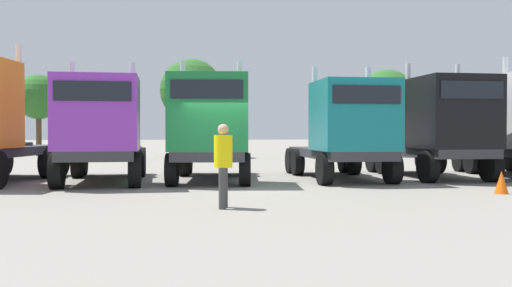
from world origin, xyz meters
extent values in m
plane|color=gray|center=(0.00, 0.00, 0.00)|extent=(200.00, 200.00, 0.00)
cylinder|color=silver|center=(-6.48, 2.13, 2.79)|extent=(0.20, 0.20, 3.26)
cylinder|color=#333338|center=(-7.17, 4.06, 1.22)|extent=(1.24, 1.24, 0.12)
cylinder|color=black|center=(-6.06, 4.03, 0.56)|extent=(0.50, 1.15, 1.11)
cylinder|color=black|center=(-5.91, 5.12, 0.56)|extent=(0.50, 1.15, 1.11)
cylinder|color=black|center=(-8.09, 5.43, 0.56)|extent=(0.50, 1.15, 1.11)
cube|color=#333338|center=(-3.90, 2.63, 0.95)|extent=(2.53, 6.40, 0.30)
cube|color=purple|center=(-3.80, 0.72, 2.21)|extent=(2.53, 2.58, 2.21)
cube|color=black|center=(-3.73, -0.53, 2.78)|extent=(2.10, 0.15, 0.55)
cylinder|color=silver|center=(-2.92, 2.14, 2.51)|extent=(0.19, 0.19, 2.81)
cylinder|color=silver|center=(-4.82, 2.04, 2.51)|extent=(0.19, 0.19, 2.81)
cylinder|color=#333338|center=(-3.97, 4.01, 1.16)|extent=(1.16, 1.16, 0.12)
cylinder|color=black|center=(-2.67, 0.25, 0.53)|extent=(0.41, 1.07, 1.05)
cylinder|color=black|center=(-4.87, 0.13, 0.53)|extent=(0.41, 1.07, 1.05)
cylinder|color=black|center=(-2.88, 4.23, 0.53)|extent=(0.41, 1.07, 1.05)
cylinder|color=black|center=(-5.08, 4.11, 0.53)|extent=(0.41, 1.07, 1.05)
cylinder|color=black|center=(-2.94, 5.33, 0.53)|extent=(0.41, 1.07, 1.05)
cylinder|color=black|center=(-5.14, 5.21, 0.53)|extent=(0.41, 1.07, 1.05)
cube|color=#333338|center=(-0.30, 2.84, 0.91)|extent=(2.72, 6.35, 0.30)
cube|color=#197238|center=(-0.46, 0.94, 2.23)|extent=(2.59, 2.57, 2.35)
cube|color=black|center=(-0.56, -0.26, 2.88)|extent=(2.10, 0.22, 0.55)
cylinder|color=silver|center=(0.60, 2.19, 2.53)|extent=(0.19, 0.19, 2.95)
cylinder|color=silver|center=(-1.29, 2.35, 2.53)|extent=(0.19, 0.19, 2.95)
cylinder|color=#333338|center=(-0.18, 4.20, 1.12)|extent=(1.19, 1.19, 0.12)
cylinder|color=black|center=(0.59, 0.36, 0.50)|extent=(0.43, 1.04, 1.01)
cylinder|color=black|center=(-1.60, 0.55, 0.50)|extent=(0.43, 1.04, 1.01)
cylinder|color=black|center=(0.92, 4.24, 0.50)|extent=(0.43, 1.04, 1.01)
cylinder|color=black|center=(-1.27, 4.43, 0.50)|extent=(0.43, 1.04, 1.01)
cylinder|color=black|center=(1.02, 5.34, 0.50)|extent=(0.43, 1.04, 1.01)
cylinder|color=black|center=(-1.18, 5.52, 0.50)|extent=(0.43, 1.04, 1.01)
cube|color=#333338|center=(4.12, 2.81, 0.90)|extent=(2.36, 6.24, 0.30)
cube|color=#14727A|center=(4.17, 0.93, 2.17)|extent=(2.46, 2.48, 2.24)
cube|color=black|center=(4.20, -0.30, 2.76)|extent=(2.10, 0.09, 0.55)
cylinder|color=silver|center=(5.08, 2.32, 2.47)|extent=(0.18, 0.18, 2.84)
cylinder|color=silver|center=(3.18, 2.27, 2.47)|extent=(0.18, 0.18, 2.84)
cylinder|color=#333338|center=(4.08, 4.17, 1.11)|extent=(1.13, 1.13, 0.12)
cylinder|color=black|center=(5.28, 0.45, 0.50)|extent=(0.38, 1.01, 1.00)
cylinder|color=black|center=(3.08, 0.40, 0.50)|extent=(0.38, 1.01, 1.00)
cylinder|color=black|center=(5.18, 4.33, 0.50)|extent=(0.38, 1.01, 1.00)
cylinder|color=black|center=(2.98, 4.27, 0.50)|extent=(0.38, 1.01, 1.00)
cylinder|color=black|center=(5.15, 5.43, 0.50)|extent=(0.38, 1.01, 1.00)
cylinder|color=black|center=(2.95, 5.37, 0.50)|extent=(0.38, 1.01, 1.00)
cube|color=#333338|center=(7.59, 3.11, 0.94)|extent=(2.43, 6.13, 0.30)
cube|color=black|center=(7.66, 1.30, 2.29)|extent=(2.49, 2.52, 2.40)
cube|color=black|center=(7.71, 0.06, 2.96)|extent=(2.10, 0.12, 0.55)
cylinder|color=silver|center=(8.56, 2.70, 2.59)|extent=(0.19, 0.19, 3.00)
cylinder|color=silver|center=(6.66, 2.63, 2.59)|extent=(0.19, 0.19, 3.00)
cylinder|color=#333338|center=(7.54, 4.44, 1.15)|extent=(1.14, 1.14, 0.12)
cylinder|color=black|center=(8.78, 0.82, 0.52)|extent=(0.39, 1.05, 1.04)
cylinder|color=black|center=(6.58, 0.74, 0.52)|extent=(0.39, 1.05, 1.04)
cylinder|color=black|center=(8.64, 4.57, 0.52)|extent=(0.39, 1.05, 1.04)
cylinder|color=black|center=(6.44, 4.49, 0.52)|extent=(0.39, 1.05, 1.04)
cylinder|color=black|center=(8.60, 5.67, 0.52)|extent=(0.39, 1.05, 1.04)
cylinder|color=black|center=(6.40, 5.59, 0.52)|extent=(0.39, 1.05, 1.04)
cylinder|color=silver|center=(10.00, 2.06, 2.68)|extent=(0.19, 0.19, 3.22)
cylinder|color=#333338|center=(11.09, 4.11, 1.13)|extent=(1.17, 1.17, 0.12)
cylinder|color=black|center=(10.00, 4.34, 0.51)|extent=(0.42, 1.04, 1.02)
cylinder|color=black|center=(12.27, 5.29, 0.51)|extent=(0.42, 1.04, 1.02)
cylinder|color=black|center=(10.07, 5.43, 0.51)|extent=(0.42, 1.04, 1.02)
cylinder|color=#3D3D3D|center=(-0.36, -4.54, 0.44)|extent=(0.19, 0.19, 0.88)
cylinder|color=#3D3D3D|center=(-0.30, -4.27, 0.44)|extent=(0.19, 0.19, 0.88)
cylinder|color=yellow|center=(-0.33, -4.41, 1.23)|extent=(0.47, 0.47, 0.70)
sphere|color=tan|center=(-0.33, -4.41, 1.70)|extent=(0.24, 0.24, 0.24)
cone|color=#F2590C|center=(7.19, -2.48, 0.31)|extent=(0.36, 0.36, 0.62)
cylinder|color=#4C3823|center=(-11.32, 22.65, 1.41)|extent=(0.36, 0.36, 2.82)
sphere|color=#286023|center=(-11.32, 22.65, 4.03)|extent=(3.04, 3.04, 3.04)
cylinder|color=#4C3823|center=(-1.01, 19.36, 1.36)|extent=(0.36, 0.36, 2.72)
sphere|color=#286023|center=(-1.01, 19.36, 4.32)|extent=(4.01, 4.01, 4.01)
cylinder|color=#4C3823|center=(12.16, 19.94, 1.06)|extent=(0.36, 0.36, 2.12)
sphere|color=#286023|center=(12.16, 19.94, 3.79)|extent=(4.17, 4.17, 4.17)
camera|label=1|loc=(-1.00, -16.29, 1.65)|focal=38.77mm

